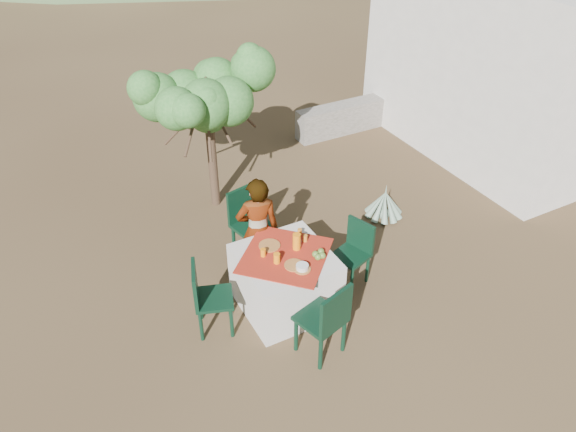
{
  "coord_description": "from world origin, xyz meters",
  "views": [
    {
      "loc": [
        -2.17,
        -4.55,
        4.79
      ],
      "look_at": [
        0.37,
        0.23,
        0.97
      ],
      "focal_mm": 35.0,
      "sensor_mm": 36.0,
      "label": 1
    }
  ],
  "objects_px": {
    "agave": "(384,204)",
    "juice_pitcher": "(297,242)",
    "chair_far": "(248,220)",
    "shrub_tree": "(210,102)",
    "guesthouse": "(517,59)",
    "table": "(285,280)",
    "chair_near": "(327,319)",
    "chair_right": "(355,250)",
    "person": "(258,230)",
    "chair_left": "(207,296)"
  },
  "relations": [
    {
      "from": "chair_near",
      "to": "shrub_tree",
      "type": "xyz_separation_m",
      "value": [
        0.13,
        3.39,
        1.08
      ]
    },
    {
      "from": "chair_left",
      "to": "chair_right",
      "type": "relative_size",
      "value": 1.06
    },
    {
      "from": "agave",
      "to": "shrub_tree",
      "type": "bearing_deg",
      "value": 142.35
    },
    {
      "from": "chair_left",
      "to": "shrub_tree",
      "type": "height_order",
      "value": "shrub_tree"
    },
    {
      "from": "chair_left",
      "to": "chair_right",
      "type": "xyz_separation_m",
      "value": [
        1.92,
        -0.06,
        -0.03
      ]
    },
    {
      "from": "chair_far",
      "to": "agave",
      "type": "distance_m",
      "value": 2.14
    },
    {
      "from": "chair_near",
      "to": "chair_right",
      "type": "height_order",
      "value": "chair_near"
    },
    {
      "from": "shrub_tree",
      "to": "guesthouse",
      "type": "distance_m",
      "value": 5.35
    },
    {
      "from": "chair_near",
      "to": "guesthouse",
      "type": "bearing_deg",
      "value": -168.33
    },
    {
      "from": "juice_pitcher",
      "to": "person",
      "type": "bearing_deg",
      "value": 110.8
    },
    {
      "from": "table",
      "to": "person",
      "type": "xyz_separation_m",
      "value": [
        -0.05,
        0.62,
        0.34
      ]
    },
    {
      "from": "table",
      "to": "chair_right",
      "type": "distance_m",
      "value": 0.97
    },
    {
      "from": "chair_far",
      "to": "guesthouse",
      "type": "relative_size",
      "value": 0.23
    },
    {
      "from": "person",
      "to": "chair_near",
      "type": "bearing_deg",
      "value": 106.03
    },
    {
      "from": "chair_near",
      "to": "chair_right",
      "type": "relative_size",
      "value": 1.15
    },
    {
      "from": "agave",
      "to": "chair_far",
      "type": "bearing_deg",
      "value": 176.33
    },
    {
      "from": "chair_right",
      "to": "person",
      "type": "distance_m",
      "value": 1.21
    },
    {
      "from": "table",
      "to": "chair_right",
      "type": "xyz_separation_m",
      "value": [
        0.97,
        0.0,
        0.09
      ]
    },
    {
      "from": "chair_left",
      "to": "person",
      "type": "bearing_deg",
      "value": -39.23
    },
    {
      "from": "table",
      "to": "agave",
      "type": "distance_m",
      "value": 2.36
    },
    {
      "from": "juice_pitcher",
      "to": "agave",
      "type": "bearing_deg",
      "value": 24.92
    },
    {
      "from": "chair_right",
      "to": "shrub_tree",
      "type": "xyz_separation_m",
      "value": [
        -0.82,
        2.49,
        1.15
      ]
    },
    {
      "from": "chair_right",
      "to": "agave",
      "type": "relative_size",
      "value": 1.41
    },
    {
      "from": "person",
      "to": "juice_pitcher",
      "type": "distance_m",
      "value": 0.64
    },
    {
      "from": "chair_right",
      "to": "person",
      "type": "xyz_separation_m",
      "value": [
        -1.02,
        0.62,
        0.25
      ]
    },
    {
      "from": "table",
      "to": "person",
      "type": "bearing_deg",
      "value": 94.43
    },
    {
      "from": "chair_left",
      "to": "table",
      "type": "bearing_deg",
      "value": -74.81
    },
    {
      "from": "chair_far",
      "to": "agave",
      "type": "bearing_deg",
      "value": -16.88
    },
    {
      "from": "chair_left",
      "to": "guesthouse",
      "type": "height_order",
      "value": "guesthouse"
    },
    {
      "from": "guesthouse",
      "to": "person",
      "type": "bearing_deg",
      "value": -166.23
    },
    {
      "from": "chair_near",
      "to": "shrub_tree",
      "type": "relative_size",
      "value": 0.48
    },
    {
      "from": "chair_far",
      "to": "guesthouse",
      "type": "height_order",
      "value": "guesthouse"
    },
    {
      "from": "table",
      "to": "guesthouse",
      "type": "relative_size",
      "value": 0.31
    },
    {
      "from": "table",
      "to": "chair_right",
      "type": "relative_size",
      "value": 1.53
    },
    {
      "from": "chair_far",
      "to": "juice_pitcher",
      "type": "distance_m",
      "value": 1.11
    },
    {
      "from": "agave",
      "to": "juice_pitcher",
      "type": "relative_size",
      "value": 2.94
    },
    {
      "from": "juice_pitcher",
      "to": "chair_far",
      "type": "bearing_deg",
      "value": 97.35
    },
    {
      "from": "person",
      "to": "agave",
      "type": "height_order",
      "value": "person"
    },
    {
      "from": "table",
      "to": "shrub_tree",
      "type": "xyz_separation_m",
      "value": [
        0.15,
        2.5,
        1.24
      ]
    },
    {
      "from": "shrub_tree",
      "to": "juice_pitcher",
      "type": "relative_size",
      "value": 10.0
    },
    {
      "from": "shrub_tree",
      "to": "table",
      "type": "bearing_deg",
      "value": -93.47
    },
    {
      "from": "guesthouse",
      "to": "table",
      "type": "bearing_deg",
      "value": -160.18
    },
    {
      "from": "chair_right",
      "to": "agave",
      "type": "xyz_separation_m",
      "value": [
        1.18,
        0.96,
        -0.27
      ]
    },
    {
      "from": "person",
      "to": "chair_left",
      "type": "bearing_deg",
      "value": 45.28
    },
    {
      "from": "agave",
      "to": "guesthouse",
      "type": "xyz_separation_m",
      "value": [
        3.33,
        1.02,
        1.3
      ]
    },
    {
      "from": "chair_far",
      "to": "juice_pitcher",
      "type": "bearing_deg",
      "value": -95.86
    },
    {
      "from": "chair_right",
      "to": "guesthouse",
      "type": "bearing_deg",
      "value": 94.85
    },
    {
      "from": "chair_far",
      "to": "chair_right",
      "type": "distance_m",
      "value": 1.44
    },
    {
      "from": "chair_far",
      "to": "shrub_tree",
      "type": "relative_size",
      "value": 0.48
    },
    {
      "from": "table",
      "to": "chair_left",
      "type": "relative_size",
      "value": 1.44
    }
  ]
}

